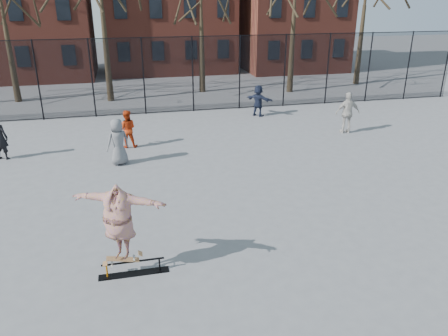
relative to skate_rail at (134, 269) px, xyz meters
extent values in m
plane|color=slate|center=(2.56, 1.49, -0.14)|extent=(100.00, 100.00, 0.00)
cube|color=black|center=(0.00, 0.00, -0.13)|extent=(1.62, 0.25, 0.01)
cylinder|color=orange|center=(-0.60, 0.00, 0.03)|extent=(0.04, 0.04, 0.33)
cylinder|color=black|center=(0.60, 0.00, 0.03)|extent=(0.04, 0.04, 0.33)
cylinder|color=black|center=(0.00, 0.00, 0.19)|extent=(1.43, 0.05, 0.05)
imported|color=#52398F|center=(-0.22, 0.00, 1.20)|extent=(2.24, 1.46, 1.78)
imported|color=slate|center=(-0.27, 7.25, 0.75)|extent=(1.02, 0.86, 1.78)
imported|color=#BF3410|center=(0.10, 9.19, 0.65)|extent=(0.83, 0.68, 1.59)
imported|color=#B8B1AA|center=(10.04, 8.97, 0.81)|extent=(1.16, 0.59, 1.91)
imported|color=#1C2238|center=(6.92, 12.75, 0.68)|extent=(1.39, 1.44, 1.64)
cylinder|color=black|center=(-4.04, 14.49, 1.86)|extent=(0.07, 0.07, 4.00)
cylinder|color=black|center=(-1.44, 14.49, 1.86)|extent=(0.07, 0.07, 4.00)
cylinder|color=black|center=(1.16, 14.49, 1.86)|extent=(0.07, 0.07, 4.00)
cylinder|color=black|center=(3.76, 14.49, 1.86)|extent=(0.07, 0.07, 4.00)
cylinder|color=black|center=(6.36, 14.49, 1.86)|extent=(0.07, 0.07, 4.00)
cylinder|color=black|center=(8.96, 14.49, 1.86)|extent=(0.07, 0.07, 4.00)
cylinder|color=black|center=(11.56, 14.49, 1.86)|extent=(0.07, 0.07, 4.00)
cylinder|color=black|center=(14.16, 14.49, 1.86)|extent=(0.07, 0.07, 4.00)
cylinder|color=black|center=(16.76, 14.49, 1.86)|extent=(0.07, 0.07, 4.00)
cylinder|color=black|center=(19.36, 14.49, 1.86)|extent=(0.07, 0.07, 4.00)
cube|color=black|center=(2.56, 14.49, 1.86)|extent=(34.00, 0.01, 4.00)
cylinder|color=black|center=(2.56, 14.49, 3.82)|extent=(34.00, 0.04, 0.04)
cone|color=black|center=(-5.94, 19.29, 2.17)|extent=(0.40, 0.40, 4.62)
cone|color=black|center=(-0.44, 17.99, 2.17)|extent=(0.40, 0.40, 4.62)
cone|color=black|center=(5.06, 19.29, 2.17)|extent=(0.40, 0.40, 4.62)
cone|color=black|center=(10.56, 17.99, 2.17)|extent=(0.40, 0.40, 4.62)
cone|color=black|center=(16.06, 19.29, 2.17)|extent=(0.40, 0.40, 4.62)
cube|color=brown|center=(14.06, 27.49, 5.36)|extent=(8.00, 7.00, 11.00)
camera|label=1|loc=(0.15, -8.77, 5.99)|focal=35.00mm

